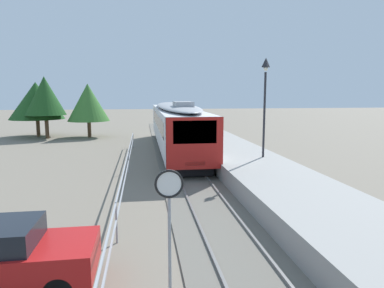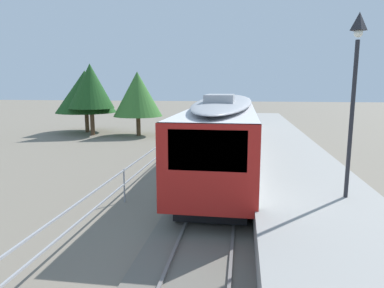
# 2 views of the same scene
# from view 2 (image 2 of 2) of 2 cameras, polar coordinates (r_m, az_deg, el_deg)

# --- Properties ---
(ground_plane) EXTENTS (160.00, 160.00, 0.00)m
(ground_plane) POSITION_cam_2_polar(r_m,az_deg,el_deg) (13.83, -8.53, -8.23)
(ground_plane) COLOR slate
(track_rails) EXTENTS (3.20, 60.00, 0.14)m
(track_rails) POSITION_cam_2_polar(r_m,az_deg,el_deg) (13.29, 4.10, -8.75)
(track_rails) COLOR #6B665B
(track_rails) RESTS_ON ground
(commuter_train) EXTENTS (2.82, 19.45, 3.74)m
(commuter_train) POSITION_cam_2_polar(r_m,az_deg,el_deg) (18.67, 5.57, 3.25)
(commuter_train) COLOR silver
(commuter_train) RESTS_ON track_rails
(station_platform) EXTENTS (3.90, 60.00, 0.90)m
(station_platform) POSITION_cam_2_polar(r_m,az_deg,el_deg) (13.34, 18.30, -7.29)
(station_platform) COLOR #999691
(station_platform) RESTS_ON ground
(platform_lamp_mid_platform) EXTENTS (0.34, 0.34, 5.35)m
(platform_lamp_mid_platform) POSITION_cam_2_polar(r_m,az_deg,el_deg) (11.01, 25.49, 10.80)
(platform_lamp_mid_platform) COLOR #232328
(platform_lamp_mid_platform) RESTS_ON station_platform
(tree_behind_carpark) EXTENTS (4.11, 4.11, 5.37)m
(tree_behind_carpark) POSITION_cam_2_polar(r_m,az_deg,el_deg) (29.40, -9.02, 8.18)
(tree_behind_carpark) COLOR brown
(tree_behind_carpark) RESTS_ON ground
(tree_behind_station_far) EXTENTS (5.39, 5.39, 5.55)m
(tree_behind_station_far) POSITION_cam_2_polar(r_m,az_deg,el_deg) (32.70, -17.28, 8.30)
(tree_behind_station_far) COLOR brown
(tree_behind_station_far) RESTS_ON ground
(tree_distant_left) EXTENTS (3.81, 3.81, 6.04)m
(tree_distant_left) POSITION_cam_2_polar(r_m,az_deg,el_deg) (30.51, -16.49, 9.18)
(tree_distant_left) COLOR brown
(tree_distant_left) RESTS_ON ground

